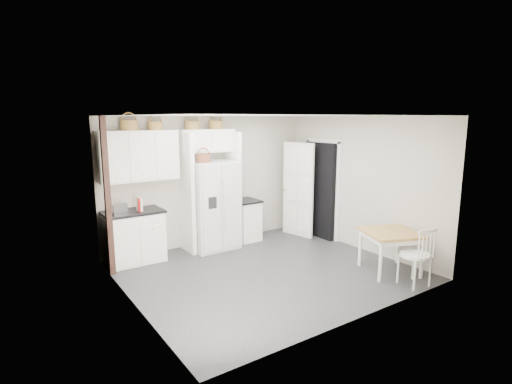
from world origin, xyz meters
TOP-DOWN VIEW (x-y plane):
  - floor at (0.00, 0.00)m, footprint 4.50×4.50m
  - ceiling at (0.00, 0.00)m, footprint 4.50×4.50m
  - wall_back at (0.00, 2.00)m, footprint 4.50×0.00m
  - wall_left at (-2.25, 0.00)m, footprint 0.00×4.00m
  - wall_right at (2.25, 0.00)m, footprint 0.00×4.00m
  - refrigerator at (-0.15, 1.62)m, footprint 0.90×0.73m
  - base_cab_left at (-1.70, 1.70)m, footprint 0.98×0.62m
  - base_cab_right at (0.68, 1.70)m, footprint 0.47×0.56m
  - dining_table at (1.70, -1.19)m, footprint 1.11×1.11m
  - windsor_chair at (1.56, -1.75)m, footprint 0.53×0.49m
  - counter_left at (-1.70, 1.70)m, footprint 1.02×0.66m
  - counter_right at (0.68, 1.70)m, footprint 0.51×0.60m
  - toaster at (-1.97, 1.61)m, footprint 0.29×0.21m
  - cookbook_red at (-1.61, 1.62)m, footprint 0.07×0.16m
  - cookbook_cream at (-1.60, 1.62)m, footprint 0.07×0.17m
  - basket_upper_b at (-1.64, 1.83)m, footprint 0.30×0.30m
  - basket_upper_c at (-1.17, 1.83)m, footprint 0.27×0.27m
  - basket_bridge_a at (-0.44, 1.83)m, footprint 0.28×0.28m
  - basket_bridge_b at (0.07, 1.83)m, footprint 0.29×0.29m
  - basket_fridge_a at (-0.38, 1.52)m, footprint 0.28×0.28m
  - upper_cabinet at (-1.50, 1.83)m, footprint 1.40×0.34m
  - bridge_cabinet at (-0.15, 1.83)m, footprint 1.12×0.34m
  - fridge_panel_left at (-0.66, 1.70)m, footprint 0.08×0.60m
  - fridge_panel_right at (0.36, 1.70)m, footprint 0.08×0.60m
  - trim_post at (-2.20, 1.35)m, footprint 0.09×0.09m
  - doorway_void at (2.16, 1.00)m, footprint 0.18×0.85m
  - door_slab at (1.80, 1.33)m, footprint 0.21×0.79m

SIDE VIEW (x-z plane):
  - floor at x=0.00m, z-range 0.00..0.00m
  - dining_table at x=1.70m, z-range 0.00..0.70m
  - base_cab_right at x=0.68m, z-range 0.00..0.83m
  - base_cab_left at x=-1.70m, z-range 0.00..0.91m
  - windsor_chair at x=1.56m, z-range 0.00..0.97m
  - counter_right at x=0.68m, z-range 0.83..0.87m
  - refrigerator at x=-0.15m, z-range 0.00..1.75m
  - counter_left at x=-1.70m, z-range 0.91..0.95m
  - doorway_void at x=2.16m, z-range 0.00..2.05m
  - door_slab at x=1.80m, z-range 0.00..2.05m
  - toaster at x=-1.97m, z-range 0.95..1.13m
  - cookbook_red at x=-1.61m, z-range 0.95..1.18m
  - cookbook_cream at x=-1.60m, z-range 0.95..1.19m
  - fridge_panel_left at x=-0.66m, z-range 0.00..2.30m
  - fridge_panel_right at x=0.36m, z-range 0.00..2.30m
  - wall_back at x=0.00m, z-range -0.95..3.55m
  - wall_left at x=-2.25m, z-range -0.70..3.30m
  - wall_right at x=2.25m, z-range -0.70..3.30m
  - trim_post at x=-2.20m, z-range 0.00..2.60m
  - basket_fridge_a at x=-0.38m, z-range 1.75..1.89m
  - upper_cabinet at x=-1.50m, z-range 1.45..2.35m
  - bridge_cabinet at x=-0.15m, z-range 1.90..2.35m
  - basket_upper_c at x=-1.17m, z-range 2.35..2.50m
  - basket_bridge_a at x=-0.44m, z-range 2.35..2.51m
  - basket_bridge_b at x=0.07m, z-range 2.35..2.51m
  - basket_upper_b at x=-1.64m, z-range 2.35..2.53m
  - ceiling at x=0.00m, z-range 2.60..2.60m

